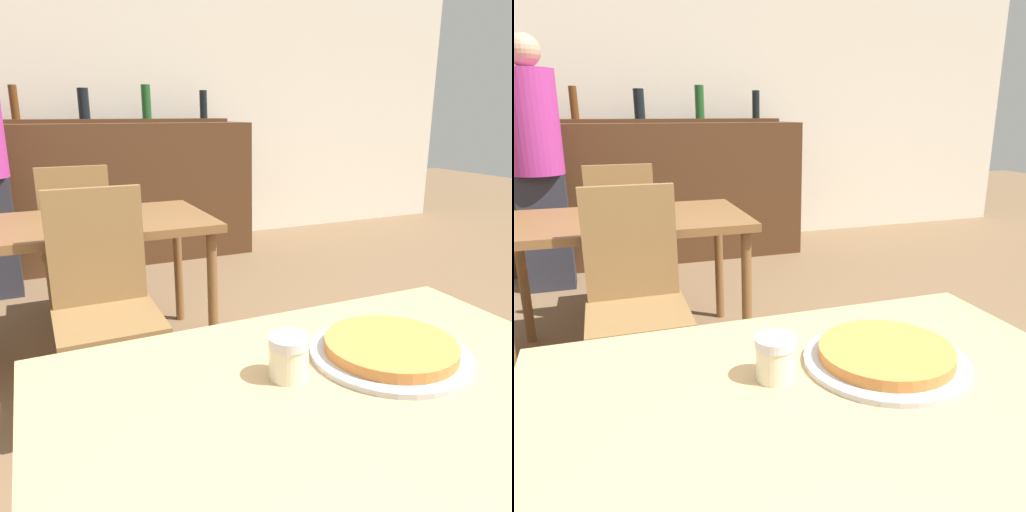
% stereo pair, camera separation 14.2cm
% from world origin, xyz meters
% --- Properties ---
extents(wall_back, '(8.00, 0.05, 2.80)m').
position_xyz_m(wall_back, '(0.00, 4.08, 1.40)').
color(wall_back, silver).
rests_on(wall_back, ground_plane).
extents(dining_table_near, '(1.11, 0.72, 0.73)m').
position_xyz_m(dining_table_near, '(0.00, 0.00, 0.65)').
color(dining_table_near, tan).
rests_on(dining_table_near, ground_plane).
extents(dining_table_far, '(1.20, 0.73, 0.73)m').
position_xyz_m(dining_table_far, '(-0.26, 1.79, 0.65)').
color(dining_table_far, brown).
rests_on(dining_table_far, ground_plane).
extents(bar_counter, '(2.60, 0.56, 1.14)m').
position_xyz_m(bar_counter, '(0.00, 3.57, 0.57)').
color(bar_counter, '#4C2D19').
rests_on(bar_counter, ground_plane).
extents(bar_back_shelf, '(2.39, 0.24, 0.34)m').
position_xyz_m(bar_back_shelf, '(-0.04, 3.71, 1.20)').
color(bar_back_shelf, '#4C2D19').
rests_on(bar_back_shelf, bar_counter).
extents(chair_far_side_front, '(0.40, 0.40, 0.94)m').
position_xyz_m(chair_far_side_front, '(-0.26, 1.26, 0.54)').
color(chair_far_side_front, olive).
rests_on(chair_far_side_front, ground_plane).
extents(chair_far_side_back, '(0.40, 0.40, 0.94)m').
position_xyz_m(chair_far_side_back, '(-0.26, 2.32, 0.54)').
color(chair_far_side_back, olive).
rests_on(chair_far_side_back, ground_plane).
extents(pizza_tray, '(0.34, 0.34, 0.04)m').
position_xyz_m(pizza_tray, '(0.17, 0.06, 0.75)').
color(pizza_tray, '#B7B7BC').
rests_on(pizza_tray, dining_table_near).
extents(cheese_shaker, '(0.08, 0.08, 0.09)m').
position_xyz_m(cheese_shaker, '(-0.07, 0.07, 0.78)').
color(cheese_shaker, beige).
rests_on(cheese_shaker, dining_table_near).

